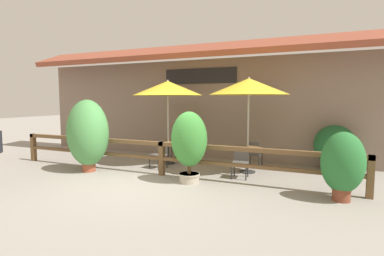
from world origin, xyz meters
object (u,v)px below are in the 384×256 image
chair_near_wallside (178,147)px  dining_table_middle (248,153)px  patio_umbrella_near (168,88)px  potted_plant_small_flowering (343,164)px  chair_middle_streetside (240,161)px  chair_middle_wallside (254,153)px  chair_near_streetside (160,153)px  potted_plant_broad_leaf (189,142)px  potted_plant_corner_fern (88,133)px  patio_umbrella_middle (249,87)px  dining_table_near (168,146)px  potted_plant_tall_tropical (335,146)px

chair_near_wallside → dining_table_middle: 2.83m
patio_umbrella_near → chair_near_wallside: size_ratio=3.30×
patio_umbrella_near → potted_plant_small_flowering: bearing=-20.1°
patio_umbrella_near → chair_middle_streetside: patio_umbrella_near is taller
chair_middle_wallside → dining_table_middle: bearing=88.4°
chair_middle_streetside → chair_near_streetside: bearing=171.3°
chair_middle_streetside → chair_near_wallside: bearing=145.0°
chair_middle_streetside → potted_plant_broad_leaf: (-1.09, -1.02, 0.60)m
chair_near_wallside → potted_plant_corner_fern: 3.18m
chair_middle_streetside → potted_plant_corner_fern: potted_plant_corner_fern is taller
potted_plant_corner_fern → patio_umbrella_middle: bearing=21.9°
chair_middle_streetside → potted_plant_broad_leaf: potted_plant_broad_leaf is taller
chair_near_streetside → dining_table_middle: chair_near_streetside is taller
patio_umbrella_near → chair_near_wallside: (0.03, 0.68, -2.04)m
chair_middle_streetside → potted_plant_corner_fern: (-4.34, -1.09, 0.67)m
dining_table_middle → potted_plant_small_flowering: 2.95m
chair_near_wallside → chair_middle_streetside: same height
dining_table_near → chair_near_streetside: chair_near_streetside is taller
chair_near_streetside → potted_plant_corner_fern: potted_plant_corner_fern is taller
dining_table_middle → potted_plant_broad_leaf: (-1.13, -1.69, 0.48)m
patio_umbrella_near → patio_umbrella_middle: 2.73m
dining_table_near → potted_plant_corner_fern: potted_plant_corner_fern is taller
potted_plant_broad_leaf → chair_near_wallside: bearing=121.7°
patio_umbrella_near → potted_plant_corner_fern: patio_umbrella_near is taller
patio_umbrella_middle → chair_middle_streetside: bearing=-93.6°
chair_near_streetside → dining_table_middle: (2.67, 0.52, 0.11)m
chair_near_wallside → patio_umbrella_near: bearing=83.4°
patio_umbrella_middle → potted_plant_tall_tropical: 3.17m
patio_umbrella_middle → dining_table_middle: bearing=135.0°
dining_table_middle → potted_plant_tall_tropical: bearing=27.1°
patio_umbrella_middle → chair_middle_streetside: 2.15m
chair_near_wallside → potted_plant_small_flowering: bearing=149.1°
chair_near_streetside → patio_umbrella_middle: (2.67, 0.52, 2.04)m
dining_table_middle → potted_plant_broad_leaf: size_ratio=0.46×
patio_umbrella_near → dining_table_middle: 3.34m
patio_umbrella_middle → potted_plant_tall_tropical: bearing=27.1°
potted_plant_small_flowering → patio_umbrella_near: bearing=159.9°
potted_plant_corner_fern → potted_plant_small_flowering: size_ratio=1.45×
chair_near_wallside → potted_plant_tall_tropical: bearing=179.9°
patio_umbrella_middle → potted_plant_corner_fern: size_ratio=1.30×
chair_near_wallside → chair_middle_wallside: bearing=172.3°
potted_plant_tall_tropical → chair_near_wallside: bearing=-175.9°
patio_umbrella_near → chair_near_streetside: size_ratio=3.30×
chair_middle_wallside → potted_plant_small_flowering: 3.36m
dining_table_near → patio_umbrella_middle: 3.34m
dining_table_near → dining_table_middle: bearing=-3.4°
chair_near_streetside → chair_middle_streetside: 2.63m
dining_table_middle → chair_middle_wallside: chair_middle_wallside is taller
chair_near_wallside → potted_plant_broad_leaf: bearing=117.4°
dining_table_near → potted_plant_small_flowering: bearing=-20.1°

